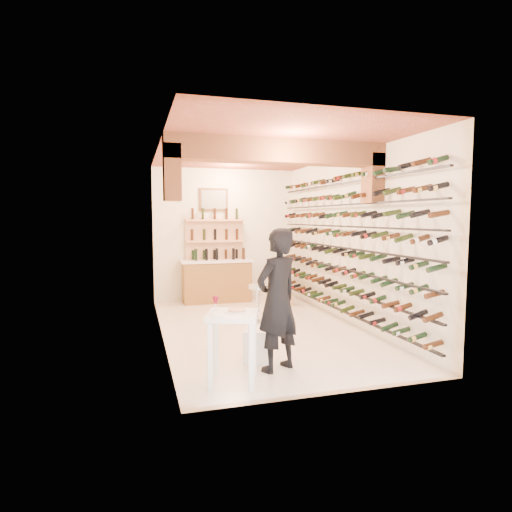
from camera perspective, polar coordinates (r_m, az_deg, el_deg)
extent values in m
plane|color=white|center=(7.81, 0.62, -9.74)|extent=(6.00, 6.00, 0.00)
cube|color=#EEE7CE|center=(10.46, -4.11, 2.92)|extent=(3.50, 0.02, 3.20)
cube|color=#EEE7CE|center=(4.77, 11.06, 0.16)|extent=(3.50, 0.02, 3.20)
cube|color=#EEE7CE|center=(7.25, -12.74, 1.81)|extent=(0.02, 6.00, 3.20)
cube|color=#EEE7CE|center=(8.23, 12.39, 2.20)|extent=(0.02, 6.00, 3.20)
cube|color=brown|center=(7.64, 0.64, 14.14)|extent=(3.50, 6.00, 0.02)
cube|color=#A56139|center=(6.67, 3.19, 13.88)|extent=(3.50, 0.35, 0.36)
cube|color=#A56139|center=(6.28, -11.27, 10.93)|extent=(0.24, 0.35, 0.80)
cube|color=#A56139|center=(7.32, 15.49, 10.01)|extent=(0.24, 0.35, 0.80)
cube|color=black|center=(8.33, 11.23, -7.11)|extent=(0.06, 5.70, 0.03)
cube|color=black|center=(8.26, 11.28, -4.40)|extent=(0.06, 5.70, 0.03)
cube|color=black|center=(8.20, 11.33, -1.64)|extent=(0.06, 5.70, 0.03)
cube|color=black|center=(8.17, 11.38, 1.14)|extent=(0.06, 5.70, 0.03)
cube|color=black|center=(8.15, 11.43, 3.95)|extent=(0.06, 5.70, 0.03)
cube|color=black|center=(8.15, 11.48, 6.76)|extent=(0.06, 5.70, 0.03)
cube|color=black|center=(8.17, 11.53, 9.57)|extent=(0.06, 5.70, 0.03)
cube|color=olive|center=(10.17, -5.31, -3.50)|extent=(1.60, 0.55, 0.96)
cube|color=white|center=(10.10, -5.34, -0.67)|extent=(1.70, 0.62, 0.05)
cube|color=tan|center=(10.37, -5.62, -0.44)|extent=(1.40, 0.10, 2.00)
cube|color=tan|center=(10.34, -5.49, -3.53)|extent=(1.40, 0.28, 0.04)
cube|color=tan|center=(10.27, -5.51, -0.77)|extent=(1.40, 0.28, 0.04)
cube|color=tan|center=(10.23, -5.54, 2.01)|extent=(1.40, 0.28, 0.04)
cube|color=tan|center=(10.22, -5.56, 4.81)|extent=(1.40, 0.28, 0.04)
cube|color=brown|center=(10.38, -5.74, 7.58)|extent=(0.70, 0.04, 0.55)
cube|color=#99998C|center=(10.35, -5.71, 7.59)|extent=(0.60, 0.01, 0.45)
cube|color=white|center=(5.15, -3.20, -7.99)|extent=(0.76, 0.76, 0.06)
cube|color=white|center=(5.07, -6.26, -13.32)|extent=(0.06, 0.06, 0.81)
cube|color=white|center=(5.01, -0.66, -13.48)|extent=(0.06, 0.06, 0.81)
cube|color=white|center=(5.52, -5.45, -11.75)|extent=(0.06, 0.06, 0.81)
cube|color=white|center=(5.47, -0.34, -11.87)|extent=(0.06, 0.06, 0.81)
cylinder|color=white|center=(5.17, -2.64, -7.49)|extent=(0.28, 0.28, 0.02)
cylinder|color=#BF7266|center=(5.17, -2.64, -7.28)|extent=(0.21, 0.21, 0.02)
cube|color=white|center=(4.97, -5.19, -8.05)|extent=(0.14, 0.14, 0.02)
cylinder|color=white|center=(5.27, -5.47, -7.34)|extent=(0.08, 0.08, 0.00)
cylinder|color=white|center=(5.26, -5.47, -6.76)|extent=(0.01, 0.01, 0.10)
cone|color=#5D0818|center=(5.24, -5.48, -5.90)|extent=(0.08, 0.08, 0.09)
cube|color=white|center=(6.06, 0.22, -11.93)|extent=(0.48, 0.48, 0.45)
imported|color=black|center=(5.55, 2.90, -5.94)|extent=(0.82, 0.71, 1.88)
cylinder|color=silver|center=(8.22, 0.21, -8.87)|extent=(0.38, 0.38, 0.03)
cylinder|color=silver|center=(8.15, 0.21, -6.58)|extent=(0.08, 0.08, 0.66)
cylinder|color=silver|center=(8.08, 0.21, -4.16)|extent=(0.36, 0.36, 0.07)
torus|color=silver|center=(8.18, 0.21, -7.56)|extent=(0.29, 0.29, 0.02)
cube|color=tan|center=(9.80, 3.45, -5.84)|extent=(0.47, 0.33, 0.28)
cube|color=tan|center=(9.75, 3.46, -4.27)|extent=(0.52, 0.44, 0.26)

